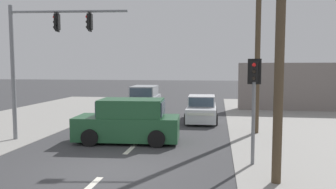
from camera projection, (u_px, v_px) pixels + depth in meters
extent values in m
plane|color=#3A3A3D|center=(109.00, 169.00, 10.56)|extent=(140.00, 140.00, 0.00)
cube|color=silver|center=(133.00, 147.00, 13.51)|extent=(0.20, 2.40, 0.01)
cube|color=silver|center=(156.00, 125.00, 18.44)|extent=(0.20, 2.40, 0.01)
cylinder|color=#4C3D2B|center=(281.00, 8.00, 8.85)|extent=(0.26, 0.26, 9.77)
cylinder|color=#4C3D2B|center=(258.00, 22.00, 15.80)|extent=(0.26, 0.26, 10.93)
cylinder|color=slate|center=(13.00, 73.00, 14.62)|extent=(0.18, 0.18, 6.00)
cylinder|color=slate|center=(68.00, 11.00, 14.25)|extent=(5.19, 0.61, 0.11)
cube|color=black|center=(57.00, 22.00, 14.31)|extent=(0.22, 0.28, 0.68)
cube|color=black|center=(57.00, 22.00, 14.31)|extent=(0.08, 0.44, 0.84)
sphere|color=red|center=(54.00, 17.00, 14.30)|extent=(0.13, 0.13, 0.13)
sphere|color=black|center=(54.00, 22.00, 14.32)|extent=(0.13, 0.13, 0.13)
sphere|color=black|center=(55.00, 27.00, 14.34)|extent=(0.13, 0.13, 0.13)
cube|color=black|center=(90.00, 22.00, 14.23)|extent=(0.22, 0.28, 0.68)
cube|color=black|center=(90.00, 22.00, 14.23)|extent=(0.08, 0.44, 0.84)
sphere|color=red|center=(87.00, 17.00, 14.22)|extent=(0.13, 0.13, 0.13)
sphere|color=black|center=(87.00, 22.00, 14.24)|extent=(0.13, 0.13, 0.13)
sphere|color=black|center=(87.00, 27.00, 14.26)|extent=(0.13, 0.13, 0.13)
cylinder|color=slate|center=(253.00, 124.00, 10.92)|extent=(0.12, 0.12, 2.80)
cube|color=black|center=(254.00, 71.00, 10.77)|extent=(0.30, 0.26, 0.68)
cube|color=black|center=(254.00, 71.00, 10.77)|extent=(0.43, 0.16, 0.84)
sphere|color=red|center=(254.00, 65.00, 10.64)|extent=(0.13, 0.13, 0.13)
sphere|color=black|center=(254.00, 72.00, 10.66)|extent=(0.13, 0.13, 0.13)
sphere|color=black|center=(254.00, 78.00, 10.68)|extent=(0.13, 0.13, 0.13)
cube|color=gray|center=(320.00, 87.00, 24.49)|extent=(12.00, 1.00, 3.60)
cube|color=#A3A8AD|center=(145.00, 103.00, 24.38)|extent=(2.03, 4.58, 1.00)
cube|color=#A3A8AD|center=(144.00, 91.00, 24.11)|extent=(1.84, 2.77, 0.76)
cube|color=#384756|center=(147.00, 90.00, 25.46)|extent=(1.58, 0.13, 0.65)
cube|color=#384756|center=(141.00, 93.00, 22.75)|extent=(1.55, 0.13, 0.61)
cube|color=white|center=(150.00, 97.00, 26.61)|extent=(1.56, 0.11, 0.14)
cylinder|color=black|center=(137.00, 104.00, 25.88)|extent=(0.25, 0.73, 0.72)
cylinder|color=black|center=(160.00, 104.00, 25.68)|extent=(0.25, 0.73, 0.72)
cylinder|color=black|center=(129.00, 108.00, 23.12)|extent=(0.25, 0.73, 0.72)
cylinder|color=black|center=(154.00, 109.00, 22.92)|extent=(0.25, 0.73, 0.72)
cube|color=#235633|center=(127.00, 128.00, 14.36)|extent=(4.62, 2.15, 1.00)
cube|color=#235633|center=(132.00, 108.00, 14.26)|extent=(2.81, 1.90, 0.76)
cube|color=#384756|center=(101.00, 107.00, 14.38)|extent=(0.17, 1.58, 0.65)
cube|color=#384756|center=(163.00, 108.00, 14.15)|extent=(0.17, 1.55, 0.61)
cube|color=white|center=(77.00, 122.00, 14.52)|extent=(0.15, 1.56, 0.14)
cylinder|color=black|center=(90.00, 138.00, 13.58)|extent=(0.73, 0.27, 0.72)
cylinder|color=black|center=(102.00, 129.00, 15.41)|extent=(0.73, 0.27, 0.72)
cylinder|color=black|center=(156.00, 139.00, 13.35)|extent=(0.73, 0.27, 0.72)
cylinder|color=black|center=(161.00, 130.00, 15.18)|extent=(0.73, 0.27, 0.72)
cube|color=silver|center=(201.00, 112.00, 19.88)|extent=(1.81, 4.24, 0.80)
cube|color=silver|center=(202.00, 101.00, 19.87)|extent=(1.61, 1.94, 0.62)
cube|color=#384756|center=(201.00, 102.00, 18.91)|extent=(1.44, 0.10, 0.53)
cube|color=#384756|center=(202.00, 99.00, 20.82)|extent=(1.41, 0.10, 0.50)
cube|color=white|center=(201.00, 114.00, 17.76)|extent=(1.45, 0.08, 0.14)
cylinder|color=black|center=(216.00, 120.00, 18.50)|extent=(0.21, 0.64, 0.64)
cylinder|color=black|center=(186.00, 119.00, 18.71)|extent=(0.21, 0.64, 0.64)
cylinder|color=black|center=(215.00, 113.00, 21.07)|extent=(0.21, 0.64, 0.64)
cylinder|color=black|center=(189.00, 113.00, 21.29)|extent=(0.21, 0.64, 0.64)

